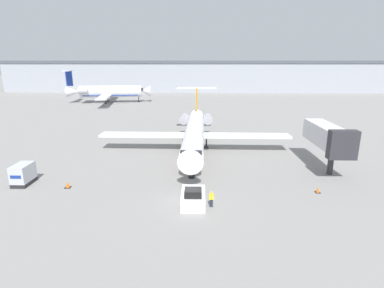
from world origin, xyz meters
name	(u,v)px	position (x,y,z in m)	size (l,w,h in m)	color
ground_plane	(189,205)	(0.00, 0.00, 0.00)	(600.00, 600.00, 0.00)	gray
terminal_building	(197,76)	(0.00, 120.00, 7.18)	(180.00, 16.80, 14.31)	#9EA3AD
airplane_main	(195,131)	(0.23, 19.15, 3.10)	(30.04, 29.34, 8.91)	white
pushback_tug	(193,197)	(0.39, 0.26, 0.74)	(2.34, 3.96, 1.97)	silver
luggage_cart	(23,174)	(-19.31, 4.93, 1.20)	(1.71, 2.85, 2.39)	#232326
worker_near_tug	(211,199)	(2.16, -0.20, 0.84)	(0.40, 0.24, 1.63)	#232838
traffic_cone_left	(68,185)	(-13.84, 4.03, 0.34)	(0.64, 0.64, 0.72)	black
traffic_cone_right	(318,190)	(13.84, 3.35, 0.30)	(0.52, 0.52, 0.64)	black
airplane_parked_far_left	(109,91)	(-30.44, 77.02, 3.85)	(28.56, 32.45, 10.95)	silver
jet_bridge	(328,137)	(17.43, 10.78, 4.44)	(3.20, 10.26, 6.19)	#2D2D33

